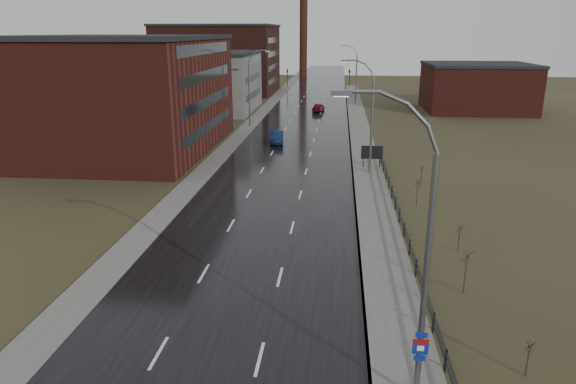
% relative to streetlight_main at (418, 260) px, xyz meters
% --- Properties ---
extents(road, '(14.00, 300.00, 0.06)m').
position_rel_streetlight_main_xyz_m(road, '(-8.47, 58.00, -6.03)').
color(road, black).
rests_on(road, ground).
extents(sidewalk_right, '(3.20, 180.00, 0.18)m').
position_rel_streetlight_main_xyz_m(sidewalk_right, '(0.13, 33.00, -5.97)').
color(sidewalk_right, '#595651').
rests_on(sidewalk_right, ground).
extents(curb_right, '(0.16, 180.00, 0.18)m').
position_rel_streetlight_main_xyz_m(curb_right, '(-1.39, 33.00, -5.97)').
color(curb_right, slate).
rests_on(curb_right, ground).
extents(sidewalk_left, '(2.40, 260.00, 0.12)m').
position_rel_streetlight_main_xyz_m(sidewalk_left, '(-16.67, 58.00, -6.00)').
color(sidewalk_left, '#595651').
rests_on(sidewalk_left, ground).
extents(warehouse_near, '(22.44, 28.56, 13.50)m').
position_rel_streetlight_main_xyz_m(warehouse_near, '(-29.46, 43.00, 0.70)').
color(warehouse_near, '#471914').
rests_on(warehouse_near, ground).
extents(warehouse_mid, '(16.32, 20.40, 10.50)m').
position_rel_streetlight_main_xyz_m(warehouse_mid, '(-26.46, 76.00, -0.80)').
color(warehouse_mid, slate).
rests_on(warehouse_mid, ground).
extents(warehouse_far, '(26.52, 24.48, 15.50)m').
position_rel_streetlight_main_xyz_m(warehouse_far, '(-31.47, 106.00, 1.70)').
color(warehouse_far, '#331611').
rests_on(warehouse_far, ground).
extents(building_right, '(18.36, 16.32, 8.50)m').
position_rel_streetlight_main_xyz_m(building_right, '(21.83, 80.00, -1.80)').
color(building_right, '#471914').
rests_on(building_right, ground).
extents(smokestack, '(2.70, 2.70, 30.70)m').
position_rel_streetlight_main_xyz_m(smokestack, '(-14.47, 148.00, 9.44)').
color(smokestack, '#331611').
rests_on(smokestack, ground).
extents(streetlight_main, '(3.91, 0.29, 12.11)m').
position_rel_streetlight_main_xyz_m(streetlight_main, '(0.00, 0.00, 0.00)').
color(streetlight_main, slate).
rests_on(streetlight_main, ground).
extents(streetlight_right_mid, '(3.36, 0.28, 11.35)m').
position_rel_streetlight_main_xyz_m(streetlight_right_mid, '(0.03, 34.00, -0.22)').
color(streetlight_right_mid, slate).
rests_on(streetlight_right_mid, ground).
extents(streetlight_left, '(3.36, 0.28, 11.35)m').
position_rel_streetlight_main_xyz_m(streetlight_left, '(-16.17, 60.00, -0.22)').
color(streetlight_left, slate).
rests_on(streetlight_left, ground).
extents(streetlight_right_far, '(3.36, 0.28, 11.35)m').
position_rel_streetlight_main_xyz_m(streetlight_right_far, '(0.03, 88.00, -0.22)').
color(streetlight_right_far, slate).
rests_on(streetlight_right_far, ground).
extents(guardrail, '(0.10, 53.05, 1.10)m').
position_rel_streetlight_main_xyz_m(guardrail, '(1.83, 16.32, -5.35)').
color(guardrail, black).
rests_on(guardrail, ground).
extents(shrub_b, '(0.41, 0.43, 1.70)m').
position_rel_streetlight_main_xyz_m(shrub_b, '(5.18, 2.02, -5.16)').
color(shrub_b, '#382D23').
rests_on(shrub_b, ground).
extents(shrub_c, '(0.61, 0.64, 2.57)m').
position_rel_streetlight_main_xyz_m(shrub_c, '(4.21, 9.20, -4.70)').
color(shrub_c, '#382D23').
rests_on(shrub_c, ground).
extents(shrub_d, '(0.45, 0.48, 1.89)m').
position_rel_streetlight_main_xyz_m(shrub_d, '(5.13, 14.97, -5.05)').
color(shrub_d, '#382D23').
rests_on(shrub_d, ground).
extents(shrub_e, '(0.54, 0.57, 2.29)m').
position_rel_streetlight_main_xyz_m(shrub_e, '(3.69, 24.15, -4.84)').
color(shrub_e, '#382D23').
rests_on(shrub_e, ground).
extents(shrub_f, '(0.46, 0.48, 1.91)m').
position_rel_streetlight_main_xyz_m(shrub_f, '(4.96, 30.38, -5.05)').
color(shrub_f, '#382D23').
rests_on(shrub_f, ground).
extents(billboard, '(2.27, 0.17, 2.46)m').
position_rel_streetlight_main_xyz_m(billboard, '(0.63, 36.16, -4.38)').
color(billboard, black).
rests_on(billboard, ground).
extents(traffic_light_left, '(0.58, 2.73, 5.30)m').
position_rel_streetlight_main_xyz_m(traffic_light_left, '(-16.47, 118.00, -1.46)').
color(traffic_light_left, black).
rests_on(traffic_light_left, ground).
extents(traffic_light_right, '(0.58, 2.73, 5.30)m').
position_rel_streetlight_main_xyz_m(traffic_light_right, '(-0.47, 118.00, -1.46)').
color(traffic_light_right, black).
rests_on(traffic_light_right, ground).
extents(car_near, '(2.13, 4.95, 1.59)m').
position_rel_streetlight_main_xyz_m(car_near, '(-10.87, 47.71, -5.27)').
color(car_near, '#0C1A3C').
rests_on(car_near, ground).
extents(car_far, '(2.33, 4.64, 1.52)m').
position_rel_streetlight_main_xyz_m(car_far, '(-6.64, 76.02, -5.30)').
color(car_far, '#570E14').
rests_on(car_far, ground).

